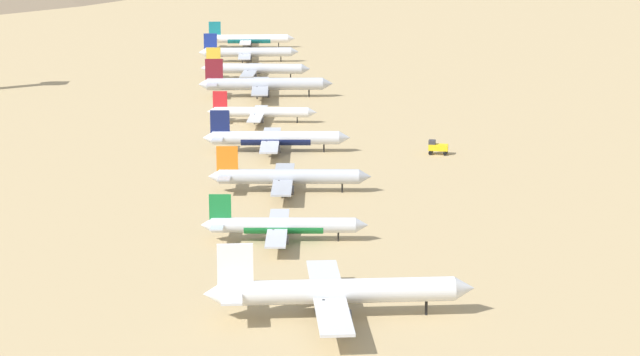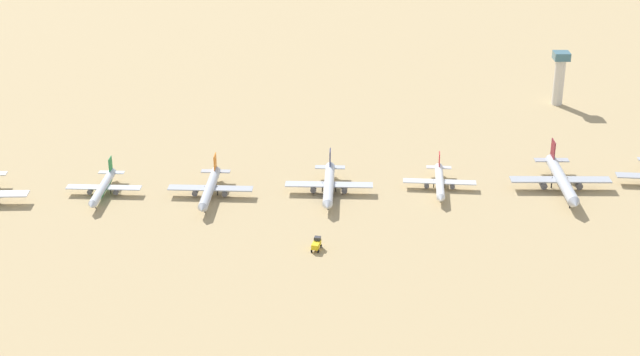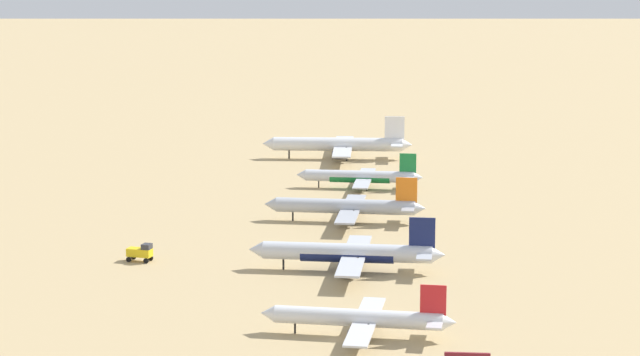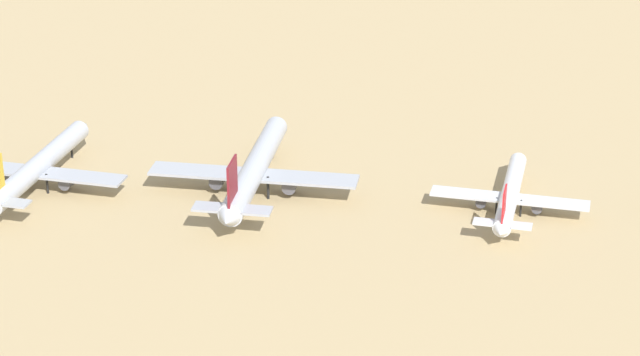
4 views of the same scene
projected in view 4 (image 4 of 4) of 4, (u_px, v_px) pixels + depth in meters
ground_plane at (504, 203)px, 216.81m from camera, size 2066.61×2066.61×0.00m
parked_jet_4 at (510, 194)px, 212.39m from camera, size 33.85×27.53×9.76m
parked_jet_5 at (255, 169)px, 218.96m from camera, size 46.29×37.48×13.39m
parked_jet_6 at (38, 167)px, 221.07m from camera, size 41.47×33.74×11.95m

